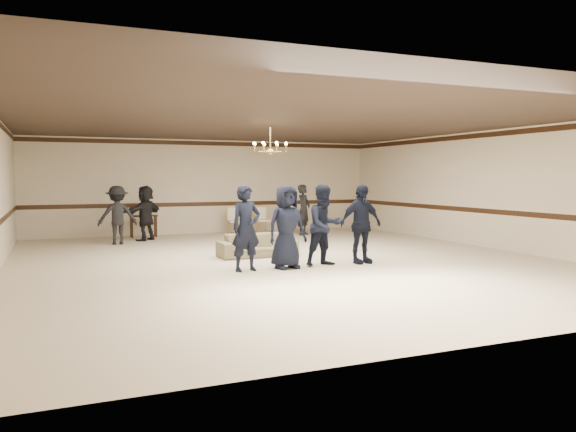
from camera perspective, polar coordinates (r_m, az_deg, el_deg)
name	(u,v)px	position (r m, az deg, el deg)	size (l,w,h in m)	color
room	(286,192)	(12.99, -0.21, 2.49)	(12.01, 14.01, 3.21)	beige
chair_rail	(208,204)	(19.64, -8.08, 1.21)	(12.00, 0.02, 0.14)	black
crown_molding	(208,143)	(19.65, -8.14, 7.28)	(12.00, 0.02, 0.14)	black
chandelier	(270,139)	(13.95, -1.80, 7.83)	(0.94, 0.94, 0.89)	#BA883B
boy_a	(246,228)	(11.58, -4.26, -1.25)	(0.65, 0.42, 1.77)	black
boy_b	(287,227)	(11.89, -0.15, -1.10)	(0.87, 0.56, 1.77)	black
boy_c	(325,225)	(12.27, 3.73, -0.95)	(0.86, 0.67, 1.77)	black
boy_d	(361,224)	(12.69, 7.37, -0.81)	(1.04, 0.43, 1.77)	black
settee	(257,245)	(13.73, -3.12, -2.97)	(1.90, 0.74, 0.55)	#746C4D
adult_left	(117,215)	(16.84, -16.87, 0.08)	(1.09, 0.62, 1.68)	black
adult_mid	(146,213)	(17.65, -14.20, 0.30)	(1.56, 0.50, 1.68)	black
adult_right	(304,210)	(18.72, 1.61, 0.63)	(0.61, 0.40, 1.68)	black
banquet_chair_left	(235,221)	(19.13, -5.39, -0.49)	(0.43, 0.43, 0.90)	beige
banquet_chair_mid	(263,220)	(19.46, -2.58, -0.41)	(0.43, 0.43, 0.90)	beige
banquet_chair_right	(289,219)	(19.82, 0.13, -0.32)	(0.43, 0.43, 0.90)	beige
console_table	(144,226)	(18.67, -14.39, -1.00)	(0.85, 0.36, 0.71)	#341F11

